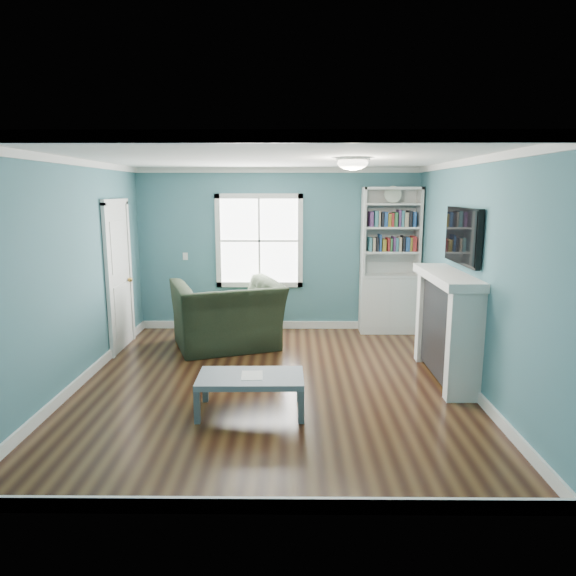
{
  "coord_description": "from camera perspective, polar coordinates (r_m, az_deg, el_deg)",
  "views": [
    {
      "loc": [
        0.23,
        -5.74,
        2.23
      ],
      "look_at": [
        0.18,
        0.4,
        1.07
      ],
      "focal_mm": 32.0,
      "sensor_mm": 36.0,
      "label": 1
    }
  ],
  "objects": [
    {
      "name": "bookshelf",
      "position": [
        8.29,
        11.18,
        1.4
      ],
      "size": [
        0.9,
        0.35,
        2.31
      ],
      "color": "silver",
      "rests_on": "ground"
    },
    {
      "name": "recliner",
      "position": [
        7.43,
        -6.8,
        -1.76
      ],
      "size": [
        1.7,
        1.39,
        1.28
      ],
      "primitive_type": "imported",
      "rotation": [
        0.0,
        0.0,
        -2.8
      ],
      "color": "black",
      "rests_on": "ground"
    },
    {
      "name": "trim",
      "position": [
        5.83,
        -1.8,
        0.86
      ],
      "size": [
        4.5,
        5.0,
        2.6
      ],
      "color": "white",
      "rests_on": "ground"
    },
    {
      "name": "door",
      "position": [
        7.64,
        -18.27,
        1.42
      ],
      "size": [
        0.12,
        0.98,
        2.17
      ],
      "color": "silver",
      "rests_on": "ground"
    },
    {
      "name": "coffee_table",
      "position": [
        5.31,
        -4.17,
        -10.19
      ],
      "size": [
        1.08,
        0.6,
        0.39
      ],
      "rotation": [
        0.0,
        0.0,
        0.02
      ],
      "color": "#4A5359",
      "rests_on": "ground"
    },
    {
      "name": "fireplace",
      "position": [
        6.42,
        17.24,
        -4.19
      ],
      "size": [
        0.44,
        1.58,
        1.3
      ],
      "color": "black",
      "rests_on": "ground"
    },
    {
      "name": "room_walls",
      "position": [
        5.78,
        -1.82,
        4.23
      ],
      "size": [
        5.0,
        5.0,
        5.0
      ],
      "color": "#40747D",
      "rests_on": "ground"
    },
    {
      "name": "light_switch",
      "position": [
        8.47,
        -11.34,
        3.48
      ],
      "size": [
        0.08,
        0.01,
        0.12
      ],
      "primitive_type": "cube",
      "color": "white",
      "rests_on": "room_walls"
    },
    {
      "name": "ceiling_fixture",
      "position": [
        5.89,
        7.21,
        13.7
      ],
      "size": [
        0.38,
        0.38,
        0.15
      ],
      "color": "white",
      "rests_on": "room_walls"
    },
    {
      "name": "window",
      "position": [
        8.28,
        -3.21,
        5.25
      ],
      "size": [
        1.4,
        0.06,
        1.5
      ],
      "color": "white",
      "rests_on": "room_walls"
    },
    {
      "name": "tv",
      "position": [
        6.28,
        18.85,
        5.49
      ],
      "size": [
        0.06,
        1.1,
        0.65
      ],
      "primitive_type": "cube",
      "color": "black",
      "rests_on": "fireplace"
    },
    {
      "name": "paper_sheet",
      "position": [
        5.3,
        -4.02,
        -9.65
      ],
      "size": [
        0.23,
        0.29,
        0.0
      ],
      "primitive_type": "cube",
      "rotation": [
        0.0,
        0.0,
        0.06
      ],
      "color": "white",
      "rests_on": "coffee_table"
    },
    {
      "name": "floor",
      "position": [
        6.16,
        -1.74,
        -10.55
      ],
      "size": [
        5.0,
        5.0,
        0.0
      ],
      "primitive_type": "plane",
      "color": "black",
      "rests_on": "ground"
    }
  ]
}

